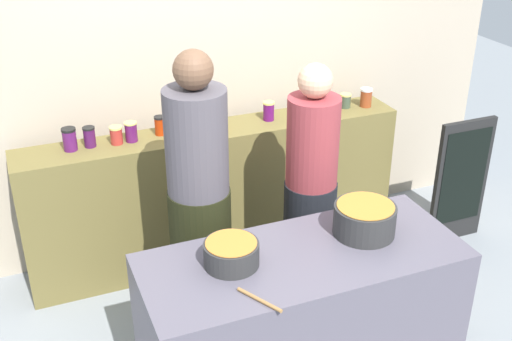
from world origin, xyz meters
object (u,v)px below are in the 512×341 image
at_px(preserve_jar_2, 116,135).
at_px(preserve_jar_9, 304,107).
at_px(wooden_spoon, 259,300).
at_px(preserve_jar_0, 70,139).
at_px(cooking_pot_left, 231,254).
at_px(preserve_jar_12, 366,97).
at_px(cooking_pot_center, 364,219).
at_px(preserve_jar_1, 89,137).
at_px(preserve_jar_3, 131,132).
at_px(cook_in_cap, 310,203).
at_px(preserve_jar_7, 217,119).
at_px(preserve_jar_11, 345,101).
at_px(preserve_jar_10, 333,106).
at_px(cook_with_tongs, 200,215).
at_px(preserve_jar_5, 180,128).
at_px(preserve_jar_6, 203,123).
at_px(preserve_jar_8, 269,111).
at_px(chalkboard_sign, 461,181).
at_px(preserve_jar_4, 160,125).

bearing_deg(preserve_jar_2, preserve_jar_9, -0.60).
bearing_deg(wooden_spoon, preserve_jar_0, 109.70).
height_order(preserve_jar_9, cooking_pot_left, preserve_jar_9).
bearing_deg(wooden_spoon, cooking_pot_left, 93.06).
distance_m(preserve_jar_12, cooking_pot_center, 1.54).
relative_size(preserve_jar_1, preserve_jar_3, 1.02).
bearing_deg(cooking_pot_center, cook_in_cap, 93.75).
relative_size(preserve_jar_7, preserve_jar_11, 1.32).
height_order(preserve_jar_9, wooden_spoon, preserve_jar_9).
relative_size(preserve_jar_0, preserve_jar_10, 1.34).
height_order(cook_with_tongs, cook_in_cap, cook_with_tongs).
distance_m(preserve_jar_3, cook_with_tongs, 0.84).
relative_size(preserve_jar_2, preserve_jar_7, 0.86).
relative_size(preserve_jar_2, preserve_jar_5, 0.95).
height_order(preserve_jar_6, preserve_jar_11, preserve_jar_11).
bearing_deg(preserve_jar_6, preserve_jar_12, -1.07).
distance_m(preserve_jar_8, chalkboard_sign, 1.57).
bearing_deg(cook_with_tongs, preserve_jar_6, 70.06).
xyz_separation_m(preserve_jar_2, preserve_jar_3, (0.10, 0.00, 0.01)).
bearing_deg(preserve_jar_3, preserve_jar_0, 178.83).
height_order(preserve_jar_5, cooking_pot_left, preserve_jar_5).
bearing_deg(cooking_pot_center, preserve_jar_6, 109.36).
bearing_deg(preserve_jar_5, chalkboard_sign, -12.86).
xyz_separation_m(preserve_jar_7, cooking_pot_left, (-0.39, -1.33, -0.15)).
height_order(preserve_jar_0, cook_in_cap, cook_in_cap).
height_order(preserve_jar_3, preserve_jar_7, preserve_jar_7).
xyz_separation_m(preserve_jar_3, preserve_jar_4, (0.20, 0.03, -0.00)).
xyz_separation_m(preserve_jar_2, preserve_jar_7, (0.69, -0.02, 0.01)).
distance_m(preserve_jar_4, preserve_jar_5, 0.14).
distance_m(cook_with_tongs, chalkboard_sign, 2.17).
height_order(preserve_jar_8, cooking_pot_left, preserve_jar_8).
xyz_separation_m(preserve_jar_5, cook_in_cap, (0.61, -0.74, -0.32)).
distance_m(cook_in_cap, chalkboard_sign, 1.46).
bearing_deg(preserve_jar_5, cooking_pot_left, -95.34).
bearing_deg(wooden_spoon, cook_in_cap, 51.53).
relative_size(cooking_pot_left, cook_with_tongs, 0.15).
bearing_deg(preserve_jar_8, cook_with_tongs, -134.73).
xyz_separation_m(preserve_jar_3, cooking_pot_center, (0.96, -1.35, -0.13)).
bearing_deg(preserve_jar_6, preserve_jar_3, 178.99).
relative_size(preserve_jar_0, chalkboard_sign, 0.15).
bearing_deg(preserve_jar_3, cooking_pot_center, -54.53).
xyz_separation_m(preserve_jar_10, cooking_pot_left, (-1.27, -1.30, -0.14)).
height_order(preserve_jar_8, preserve_jar_11, preserve_jar_8).
relative_size(preserve_jar_4, wooden_spoon, 0.50).
relative_size(preserve_jar_2, cooking_pot_center, 0.35).
height_order(preserve_jar_2, preserve_jar_10, preserve_jar_2).
bearing_deg(preserve_jar_4, preserve_jar_3, -170.44).
bearing_deg(preserve_jar_3, preserve_jar_7, -2.00).
bearing_deg(preserve_jar_10, preserve_jar_6, 177.09).
bearing_deg(preserve_jar_11, preserve_jar_2, -179.61).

